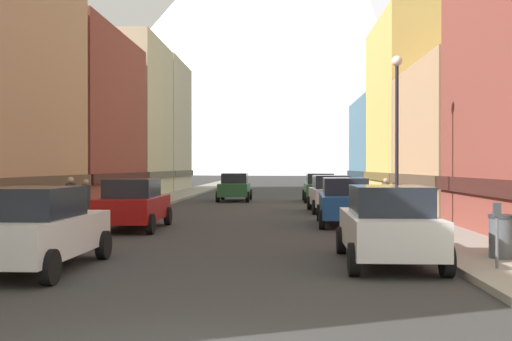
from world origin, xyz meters
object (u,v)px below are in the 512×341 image
(car_left_0, at_px, (36,228))
(car_driving_0, at_px, (235,187))
(car_right_0, at_px, (388,225))
(parking_meter_near, at_px, (497,226))
(pedestrian_1, at_px, (71,202))
(car_right_2, at_px, (331,193))
(pedestrian_0, at_px, (386,196))
(car_right_3, at_px, (320,187))
(car_right_1, at_px, (345,201))
(pedestrian_2, at_px, (86,201))
(streetlamp_right, at_px, (397,115))
(trash_bin_right, at_px, (502,236))
(car_left_1, at_px, (134,204))

(car_left_0, bearing_deg, car_driving_0, 85.35)
(car_right_0, bearing_deg, car_left_0, -171.27)
(parking_meter_near, height_order, pedestrian_1, pedestrian_1)
(car_right_0, distance_m, pedestrian_1, 12.96)
(car_right_2, bearing_deg, parking_meter_near, -83.74)
(car_right_2, xyz_separation_m, pedestrian_0, (2.45, -1.29, -0.05))
(car_right_3, distance_m, pedestrian_1, 19.74)
(car_right_1, height_order, pedestrian_1, pedestrian_1)
(car_driving_0, relative_size, parking_meter_near, 3.31)
(car_right_3, bearing_deg, car_right_0, -90.00)
(car_driving_0, xyz_separation_m, pedestrian_2, (-4.65, -15.95, -0.03))
(streetlamp_right, bearing_deg, car_right_1, 125.93)
(pedestrian_1, bearing_deg, pedestrian_2, 90.00)
(car_driving_0, relative_size, trash_bin_right, 4.49)
(car_left_0, height_order, pedestrian_0, car_left_0)
(car_left_1, xyz_separation_m, car_right_0, (7.60, -7.54, 0.00))
(car_left_0, bearing_deg, car_right_3, 73.91)
(car_right_1, bearing_deg, streetlamp_right, -54.07)
(car_left_0, xyz_separation_m, car_right_2, (7.60, 17.57, 0.00))
(car_right_0, height_order, trash_bin_right, car_right_0)
(car_right_1, bearing_deg, car_right_0, -90.02)
(pedestrian_0, bearing_deg, pedestrian_1, -151.00)
(car_left_0, relative_size, car_right_3, 1.01)
(pedestrian_1, height_order, streetlamp_right, streetlamp_right)
(car_left_1, height_order, car_driving_0, same)
(parking_meter_near, distance_m, streetlamp_right, 9.29)
(car_right_0, height_order, car_driving_0, same)
(car_right_0, xyz_separation_m, trash_bin_right, (2.55, 0.06, -0.26))
(parking_meter_near, height_order, pedestrian_2, pedestrian_2)
(car_right_0, height_order, parking_meter_near, car_right_0)
(car_right_1, distance_m, streetlamp_right, 4.06)
(car_right_1, bearing_deg, car_left_0, -125.37)
(car_left_0, distance_m, car_driving_0, 27.14)
(parking_meter_near, distance_m, pedestrian_2, 16.50)
(pedestrian_1, bearing_deg, car_right_0, -39.17)
(car_right_3, distance_m, pedestrian_0, 10.36)
(trash_bin_right, xyz_separation_m, pedestrian_0, (-0.10, 15.06, 0.20))
(streetlamp_right, bearing_deg, pedestrian_1, 176.16)
(trash_bin_right, distance_m, pedestrian_0, 15.06)
(car_left_1, xyz_separation_m, pedestrian_1, (-2.45, 0.65, 0.03))
(car_left_0, height_order, car_driving_0, same)
(car_left_0, bearing_deg, car_right_0, 8.73)
(car_right_3, xyz_separation_m, streetlamp_right, (1.55, -17.77, 3.09))
(car_right_3, bearing_deg, parking_meter_near, -85.80)
(car_left_1, xyz_separation_m, car_right_2, (7.60, 8.86, 0.00))
(car_driving_0, height_order, pedestrian_0, car_driving_0)
(car_right_0, height_order, pedestrian_1, pedestrian_1)
(car_left_0, bearing_deg, pedestrian_2, 102.43)
(car_right_0, relative_size, car_right_1, 0.99)
(car_left_0, height_order, car_right_0, same)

